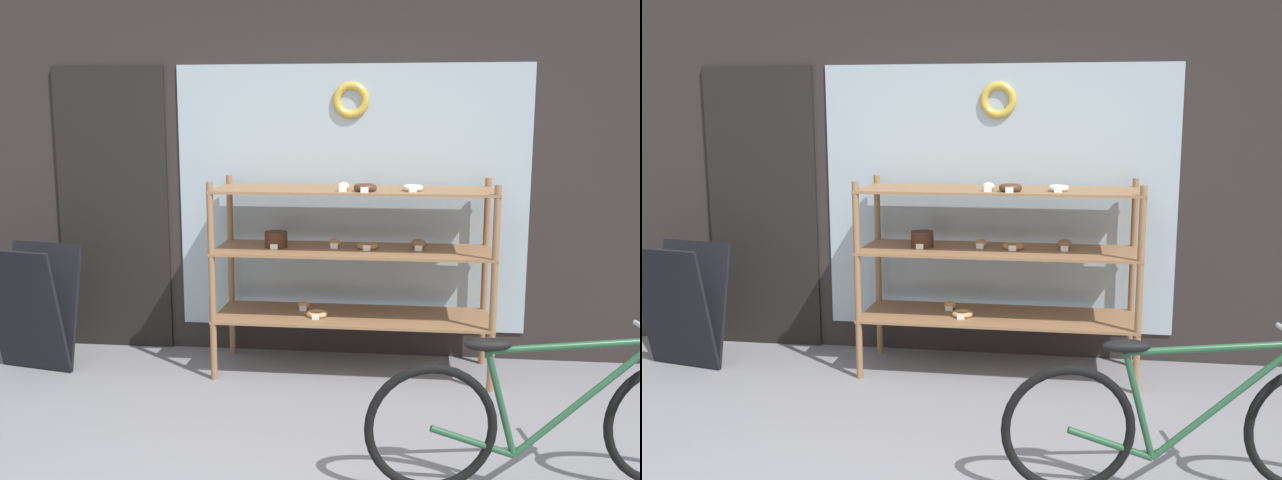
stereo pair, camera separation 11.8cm
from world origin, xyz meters
TOP-DOWN VIEW (x-y plane):
  - storefront_facade at (-0.04, 2.27)m, footprint 5.52×0.13m
  - display_case at (0.23, 1.84)m, footprint 1.85×0.57m
  - bicycle at (1.27, 0.38)m, footprint 1.73×0.46m
  - sandwich_board at (-1.94, 1.64)m, footprint 0.63×0.48m

SIDE VIEW (x-z plane):
  - bicycle at x=1.27m, z-range -0.04..0.72m
  - sandwich_board at x=-1.94m, z-range 0.01..0.87m
  - display_case at x=0.23m, z-range 0.16..1.48m
  - storefront_facade at x=-0.04m, z-range -0.05..3.45m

